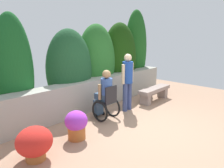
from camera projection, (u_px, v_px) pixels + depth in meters
ground_plane at (146, 126)px, 5.01m from camera, size 10.17×10.17×0.00m
stone_retaining_wall at (92, 93)px, 6.20m from camera, size 6.76×0.47×0.90m
hedge_backdrop at (92, 62)px, 6.69m from camera, size 7.33×1.14×3.19m
stone_bench at (155, 92)px, 6.90m from camera, size 1.46×0.36×0.46m
person_in_wheelchair at (105, 96)px, 5.32m from camera, size 0.53×0.66×1.33m
person_standing_companion at (128, 79)px, 5.86m from camera, size 0.49×0.30×1.68m
flower_pot_purple_near at (35, 143)px, 3.58m from camera, size 0.64×0.64×0.62m
flower_pot_terracotta_by_wall at (76, 124)px, 4.33m from camera, size 0.49×0.49×0.63m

